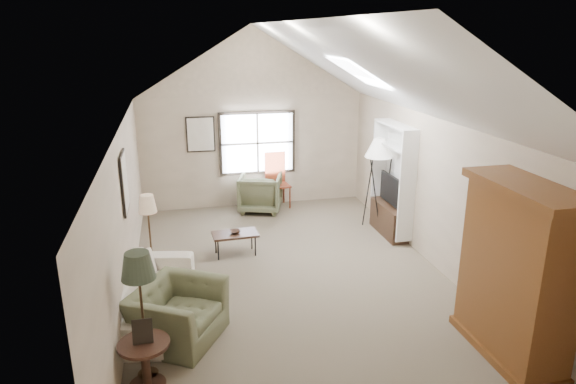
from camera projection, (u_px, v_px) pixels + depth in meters
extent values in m
cube|color=#6C5F4D|center=(293.00, 282.00, 8.24)|extent=(5.00, 8.00, 0.01)
cube|color=#BAA78D|center=(253.00, 152.00, 11.58)|extent=(5.00, 0.01, 2.50)
cube|color=#BAA78D|center=(408.00, 370.00, 4.14)|extent=(5.00, 0.01, 2.50)
cube|color=#BAA78D|center=(124.00, 222.00, 7.34)|extent=(0.01, 8.00, 2.50)
cube|color=#BAA78D|center=(442.00, 198.00, 8.39)|extent=(0.01, 8.00, 2.50)
cube|color=black|center=(257.00, 143.00, 11.51)|extent=(1.72, 0.08, 1.42)
cube|color=black|center=(124.00, 182.00, 7.47)|extent=(0.68, 0.04, 0.88)
cube|color=black|center=(201.00, 134.00, 11.18)|extent=(0.62, 0.04, 0.78)
cube|color=brown|center=(517.00, 272.00, 6.13)|extent=(0.60, 1.50, 2.20)
cube|color=white|center=(393.00, 178.00, 9.87)|extent=(0.32, 1.30, 2.10)
cube|color=#382316|center=(389.00, 219.00, 10.12)|extent=(0.34, 1.18, 0.60)
cube|color=black|center=(391.00, 189.00, 9.94)|extent=(0.05, 0.90, 0.55)
imported|color=white|center=(150.00, 293.00, 7.22)|extent=(1.34, 2.42, 0.67)
imported|color=#535B40|center=(178.00, 313.00, 6.64)|extent=(1.42, 1.47, 0.73)
imported|color=#555E42|center=(260.00, 193.00, 11.41)|extent=(1.13, 1.14, 0.83)
cube|color=#341E15|center=(235.00, 244.00, 9.21)|extent=(0.83, 0.49, 0.41)
imported|color=#321D14|center=(235.00, 232.00, 9.14)|extent=(0.20, 0.20, 0.05)
cylinder|color=#3D2419|center=(146.00, 365.00, 5.75)|extent=(0.68, 0.68, 0.57)
cube|color=maroon|center=(278.00, 181.00, 11.60)|extent=(0.53, 0.53, 1.23)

